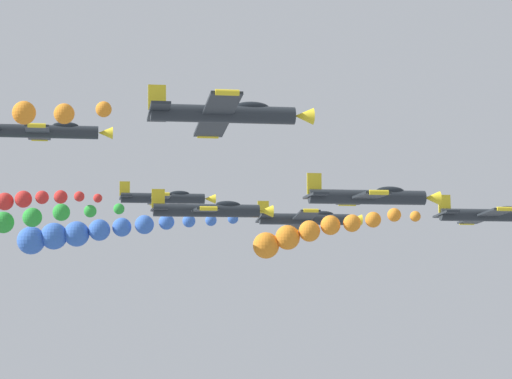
{
  "coord_description": "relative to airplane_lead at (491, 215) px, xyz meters",
  "views": [
    {
      "loc": [
        93.23,
        -15.68,
        114.15
      ],
      "look_at": [
        0.0,
        0.0,
        122.48
      ],
      "focal_mm": 78.08,
      "sensor_mm": 36.0,
      "label": 1
    }
  ],
  "objects": [
    {
      "name": "airplane_lead",
      "position": [
        0.0,
        0.0,
        0.0
      ],
      "size": [
        9.56,
        10.35,
        2.39
      ],
      "rotation": [
        0.0,
        -0.07,
        0.0
      ],
      "color": "#23282D"
    },
    {
      "name": "airplane_right_inner",
      "position": [
        12.2,
        -14.47,
        0.43
      ],
      "size": [
        9.56,
        10.35,
        2.32
      ],
      "rotation": [
        0.0,
        -0.01,
        0.0
      ],
      "color": "#23282D"
    },
    {
      "name": "smoke_trail_left_inner",
      "position": [
        -13.32,
        -35.53,
        -1.25
      ],
      "size": [
        3.19,
        20.96,
        4.05
      ],
      "color": "blue"
    },
    {
      "name": "airplane_high_slot",
      "position": [
        0.88,
        -38.94,
        6.45
      ],
      "size": [
        9.56,
        10.35,
        2.32
      ],
      "rotation": [
        0.0,
        0.02,
        0.0
      ],
      "color": "#23282D"
    },
    {
      "name": "airplane_trailing",
      "position": [
        25.88,
        -27.38,
        4.33
      ],
      "size": [
        9.52,
        10.35,
        2.71
      ],
      "rotation": [
        0.0,
        -0.14,
        0.0
      ],
      "color": "#23282D"
    },
    {
      "name": "smoke_trail_lead",
      "position": [
        -1.32,
        -16.35,
        -1.73
      ],
      "size": [
        3.76,
        14.52,
        4.43
      ],
      "color": "orange"
    },
    {
      "name": "airplane_left_outer",
      "position": [
        0.31,
        -25.26,
        0.11
      ],
      "size": [
        9.56,
        10.35,
        2.32
      ],
      "rotation": [
        0.0,
        0.01,
        0.0
      ],
      "color": "#23282D"
    },
    {
      "name": "airplane_right_outer",
      "position": [
        -25.83,
        -26.8,
        3.19
      ],
      "size": [
        9.57,
        10.35,
        2.34
      ],
      "rotation": [
        0.0,
        -0.04,
        0.0
      ],
      "color": "#23282D"
    },
    {
      "name": "airplane_left_inner",
      "position": [
        -12.55,
        -14.01,
        0.26
      ],
      "size": [
        9.52,
        10.35,
        2.69
      ],
      "rotation": [
        0.0,
        -0.14,
        0.0
      ],
      "color": "#23282D"
    }
  ]
}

